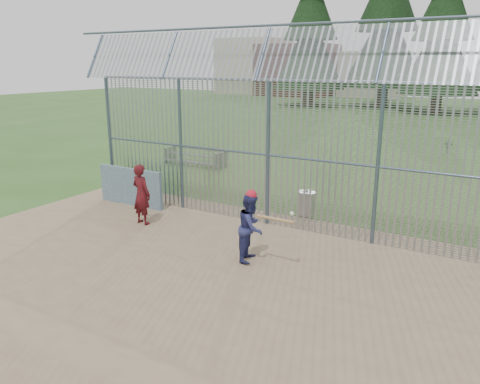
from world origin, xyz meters
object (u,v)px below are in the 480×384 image
Objects in this scene: bleacher at (195,156)px; trash_can at (306,204)px; batter at (251,227)px; dugout_wall at (131,187)px; onlooker at (141,194)px.

trash_can is at bearing -30.38° from bleacher.
dugout_wall is at bearing 58.62° from batter.
bleacher is at bearing 107.31° from dugout_wall.
dugout_wall reaches higher than trash_can.
batter is 10.82m from bleacher.
dugout_wall is at bearing -72.69° from bleacher.
bleacher is at bearing -57.75° from onlooker.
batter is 3.95m from onlooker.
batter is 1.92× the size of trash_can.
onlooker reaches higher than trash_can.
batter is at bearing 177.43° from onlooker.
dugout_wall is 5.77m from batter.
trash_can is (-0.19, 3.73, -0.43)m from batter.
trash_can is at bearing -133.42° from onlooker.
trash_can is at bearing 19.48° from dugout_wall.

